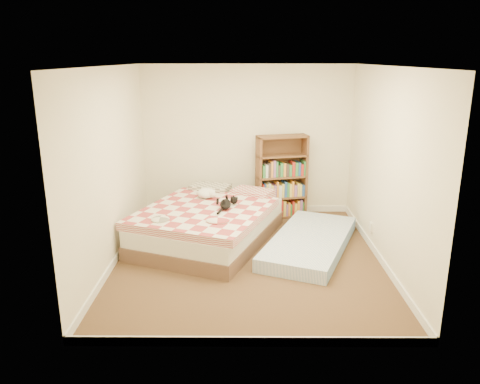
{
  "coord_description": "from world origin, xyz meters",
  "views": [
    {
      "loc": [
        -0.08,
        -5.79,
        2.6
      ],
      "look_at": [
        -0.11,
        0.3,
        0.84
      ],
      "focal_mm": 35.0,
      "sensor_mm": 36.0,
      "label": 1
    }
  ],
  "objects_px": {
    "white_dog": "(207,193)",
    "bed": "(209,222)",
    "bookshelf": "(281,186)",
    "floor_mattress": "(310,242)",
    "black_cat": "(226,203)"
  },
  "relations": [
    {
      "from": "bed",
      "to": "floor_mattress",
      "type": "relative_size",
      "value": 1.28
    },
    {
      "from": "bed",
      "to": "black_cat",
      "type": "xyz_separation_m",
      "value": [
        0.25,
        -0.1,
        0.32
      ]
    },
    {
      "from": "floor_mattress",
      "to": "bed",
      "type": "bearing_deg",
      "value": -170.36
    },
    {
      "from": "bookshelf",
      "to": "white_dog",
      "type": "height_order",
      "value": "bookshelf"
    },
    {
      "from": "bookshelf",
      "to": "black_cat",
      "type": "relative_size",
      "value": 2.35
    },
    {
      "from": "bookshelf",
      "to": "floor_mattress",
      "type": "distance_m",
      "value": 1.5
    },
    {
      "from": "white_dog",
      "to": "floor_mattress",
      "type": "bearing_deg",
      "value": -27.47
    },
    {
      "from": "bookshelf",
      "to": "bed",
      "type": "bearing_deg",
      "value": -149.91
    },
    {
      "from": "bed",
      "to": "white_dog",
      "type": "bearing_deg",
      "value": 120.1
    },
    {
      "from": "bookshelf",
      "to": "floor_mattress",
      "type": "height_order",
      "value": "bookshelf"
    },
    {
      "from": "white_dog",
      "to": "bed",
      "type": "bearing_deg",
      "value": -83.99
    },
    {
      "from": "bed",
      "to": "white_dog",
      "type": "height_order",
      "value": "white_dog"
    },
    {
      "from": "bed",
      "to": "floor_mattress",
      "type": "bearing_deg",
      "value": 8.71
    },
    {
      "from": "floor_mattress",
      "to": "white_dog",
      "type": "height_order",
      "value": "white_dog"
    },
    {
      "from": "floor_mattress",
      "to": "black_cat",
      "type": "bearing_deg",
      "value": -168.25
    }
  ]
}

